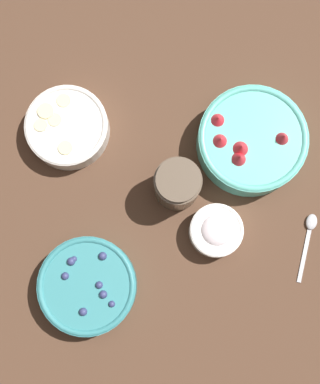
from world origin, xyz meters
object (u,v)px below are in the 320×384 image
(bowl_blueberries, at_px, (88,286))
(jar_chocolate, at_px, (177,185))
(bowl_strawberries, at_px, (251,141))
(bowl_bananas, at_px, (67,127))
(bowl_cream, at_px, (216,231))

(bowl_blueberries, height_order, jar_chocolate, jar_chocolate)
(jar_chocolate, bearing_deg, bowl_strawberries, -163.91)
(bowl_blueberries, distance_m, bowl_bananas, 0.31)
(bowl_bananas, relative_size, bowl_cream, 1.59)
(jar_chocolate, bearing_deg, bowl_blueberries, 33.03)
(bowl_strawberries, xyz_separation_m, jar_chocolate, (0.17, 0.05, 0.01))
(bowl_bananas, distance_m, jar_chocolate, 0.25)
(bowl_bananas, xyz_separation_m, bowl_cream, (-0.23, 0.28, -0.00))
(bowl_blueberries, relative_size, bowl_cream, 1.81)
(bowl_blueberries, xyz_separation_m, bowl_cream, (-0.27, -0.04, -0.00))
(bowl_blueberries, relative_size, jar_chocolate, 1.72)
(bowl_cream, distance_m, jar_chocolate, 0.12)
(bowl_cream, bearing_deg, bowl_strawberries, -127.26)
(bowl_strawberries, relative_size, jar_chocolate, 1.97)
(bowl_cream, xyz_separation_m, jar_chocolate, (0.05, -0.10, 0.02))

